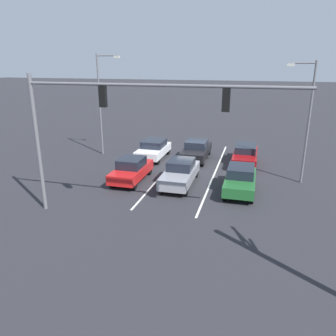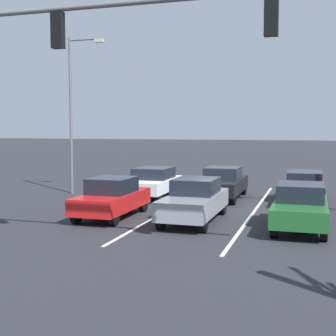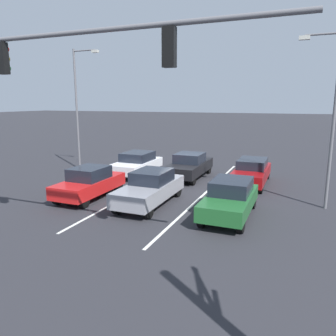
# 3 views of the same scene
# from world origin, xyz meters

# --- Properties ---
(ground_plane) EXTENTS (240.00, 240.00, 0.00)m
(ground_plane) POSITION_xyz_m (0.00, 0.00, 0.00)
(ground_plane) COLOR #28282D
(lane_stripe_left_divider) EXTENTS (0.12, 15.15, 0.01)m
(lane_stripe_left_divider) POSITION_xyz_m (-1.75, 1.57, 0.01)
(lane_stripe_left_divider) COLOR silver
(lane_stripe_left_divider) RESTS_ON ground_plane
(lane_stripe_center_divider) EXTENTS (0.12, 15.15, 0.01)m
(lane_stripe_center_divider) POSITION_xyz_m (1.75, 1.57, 0.01)
(lane_stripe_center_divider) COLOR silver
(lane_stripe_center_divider) RESTS_ON ground_plane
(car_gray_midlane_front) EXTENTS (1.73, 4.60, 1.58)m
(car_gray_midlane_front) POSITION_xyz_m (0.12, 4.67, 0.80)
(car_gray_midlane_front) COLOR gray
(car_gray_midlane_front) RESTS_ON ground_plane
(car_darkgreen_leftlane_front) EXTENTS (1.75, 4.25, 1.54)m
(car_darkgreen_leftlane_front) POSITION_xyz_m (-3.66, 4.90, 0.80)
(car_darkgreen_leftlane_front) COLOR #1E5928
(car_darkgreen_leftlane_front) RESTS_ON ground_plane
(car_red_rightlane_front) EXTENTS (1.73, 4.12, 1.54)m
(car_red_rightlane_front) POSITION_xyz_m (3.39, 4.83, 0.77)
(car_red_rightlane_front) COLOR red
(car_red_rightlane_front) RESTS_ON ground_plane
(car_white_rightlane_second) EXTENTS (1.91, 4.21, 1.48)m
(car_white_rightlane_second) POSITION_xyz_m (3.61, -0.65, 0.78)
(car_white_rightlane_second) COLOR silver
(car_white_rightlane_second) RESTS_ON ground_plane
(car_maroon_leftlane_second) EXTENTS (1.75, 4.66, 1.45)m
(car_maroon_leftlane_second) POSITION_xyz_m (-3.69, -1.00, 0.75)
(car_maroon_leftlane_second) COLOR maroon
(car_maroon_leftlane_second) RESTS_ON ground_plane
(car_black_midlane_second) EXTENTS (1.85, 4.56, 1.55)m
(car_black_midlane_second) POSITION_xyz_m (0.17, -1.19, 0.78)
(car_black_midlane_second) COLOR black
(car_black_midlane_second) RESTS_ON ground_plane
(traffic_signal_gantry) EXTENTS (12.79, 0.37, 7.02)m
(traffic_signal_gantry) POSITION_xyz_m (2.38, 10.14, 5.23)
(traffic_signal_gantry) COLOR slate
(traffic_signal_gantry) RESTS_ON ground_plane
(street_lamp_right_shoulder) EXTENTS (1.98, 0.24, 8.14)m
(street_lamp_right_shoulder) POSITION_xyz_m (7.99, -0.74, 4.69)
(street_lamp_right_shoulder) COLOR slate
(street_lamp_right_shoulder) RESTS_ON ground_plane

